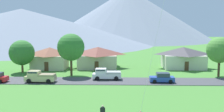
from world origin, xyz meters
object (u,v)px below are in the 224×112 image
object	(u,v)px
tree_center	(22,53)
watcher_person	(103,112)
house_leftmost	(50,58)
house_left_center	(98,57)
tree_near_left	(71,47)
pickup_truck_sand_west_side	(40,77)
house_right_center	(183,57)
tree_left_of_center	(220,50)
pickup_truck_white_east_side	(106,74)
parked_car_blue_mid_west	(162,78)

from	to	relation	value
tree_center	watcher_person	world-z (taller)	tree_center
house_leftmost	house_left_center	distance (m)	11.00
tree_near_left	pickup_truck_sand_west_side	distance (m)	8.94
house_right_center	watcher_person	distance (m)	37.92
house_leftmost	tree_near_left	distance (m)	10.71
house_right_center	pickup_truck_sand_west_side	bearing A→B (deg)	-150.45
house_right_center	tree_left_of_center	size ratio (longest dim) A/B	1.28
tree_near_left	watcher_person	bearing A→B (deg)	-72.32
house_right_center	tree_near_left	world-z (taller)	tree_near_left
tree_left_of_center	tree_center	distance (m)	39.83
tree_center	pickup_truck_white_east_side	bearing A→B (deg)	-20.94
house_left_center	pickup_truck_sand_west_side	world-z (taller)	house_left_center
tree_near_left	parked_car_blue_mid_west	xyz separation A→B (m)	(16.87, -5.90, -4.77)
house_leftmost	parked_car_blue_mid_west	distance (m)	27.15
pickup_truck_white_east_side	watcher_person	world-z (taller)	pickup_truck_white_east_side
tree_near_left	tree_left_of_center	world-z (taller)	tree_near_left
house_left_center	house_right_center	xyz separation A→B (m)	(19.74, -0.10, 0.02)
house_leftmost	tree_center	distance (m)	6.85
tree_left_of_center	house_right_center	bearing A→B (deg)	114.45
house_leftmost	house_right_center	world-z (taller)	house_leftmost
pickup_truck_sand_west_side	watcher_person	size ratio (longest dim) A/B	3.16
house_leftmost	tree_near_left	xyz separation A→B (m)	(6.37, -8.04, 3.10)
tree_left_of_center	watcher_person	size ratio (longest dim) A/B	4.60
house_right_center	tree_center	world-z (taller)	tree_center
house_leftmost	house_right_center	size ratio (longest dim) A/B	0.82
tree_center	watcher_person	size ratio (longest dim) A/B	4.08
pickup_truck_white_east_side	watcher_person	size ratio (longest dim) A/B	3.12
tree_near_left	parked_car_blue_mid_west	bearing A→B (deg)	-19.28
tree_near_left	pickup_truck_sand_west_side	size ratio (longest dim) A/B	1.57
pickup_truck_sand_west_side	pickup_truck_white_east_side	world-z (taller)	same
tree_near_left	watcher_person	world-z (taller)	tree_near_left
house_leftmost	house_left_center	size ratio (longest dim) A/B	0.85
house_left_center	watcher_person	distance (m)	34.41
house_leftmost	tree_left_of_center	size ratio (longest dim) A/B	1.05
tree_left_of_center	pickup_truck_white_east_side	xyz separation A→B (m)	(-21.68, -3.60, -4.12)
tree_left_of_center	pickup_truck_sand_west_side	world-z (taller)	tree_left_of_center
house_right_center	pickup_truck_sand_west_side	world-z (taller)	house_right_center
tree_left_of_center	tree_center	bearing A→B (deg)	175.26
tree_near_left	tree_left_of_center	bearing A→B (deg)	-0.11
house_left_center	pickup_truck_white_east_side	world-z (taller)	house_left_center
house_right_center	parked_car_blue_mid_west	world-z (taller)	house_right_center
tree_left_of_center	parked_car_blue_mid_west	world-z (taller)	tree_left_of_center
pickup_truck_white_east_side	watcher_person	distance (m)	20.57
house_left_center	parked_car_blue_mid_west	bearing A→B (deg)	-52.02
house_leftmost	house_left_center	bearing A→B (deg)	10.27
tree_near_left	house_leftmost	bearing A→B (deg)	128.37
house_leftmost	tree_left_of_center	bearing A→B (deg)	-12.99
house_left_center	tree_center	size ratio (longest dim) A/B	1.38
tree_center	pickup_truck_sand_west_side	bearing A→B (deg)	-55.46
tree_left_of_center	pickup_truck_sand_west_side	distance (m)	33.95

